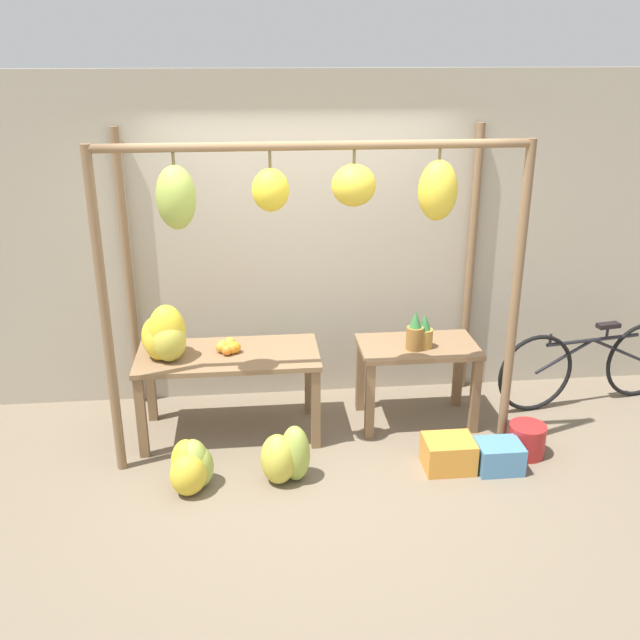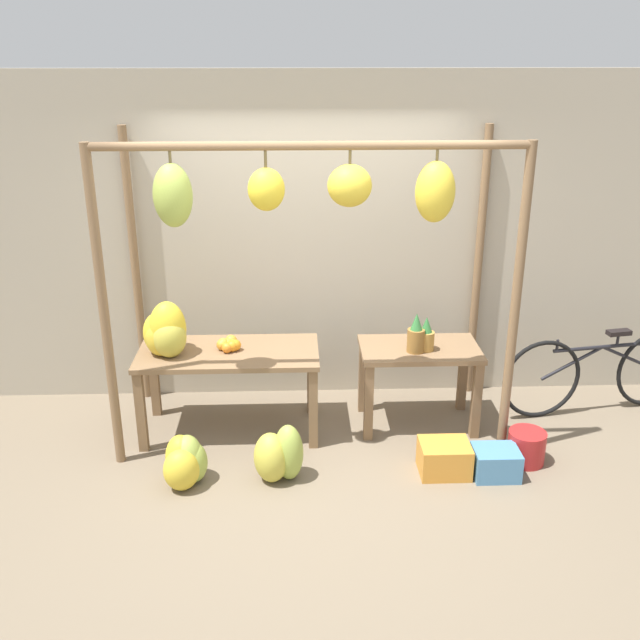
{
  "view_description": "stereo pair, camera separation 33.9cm",
  "coord_description": "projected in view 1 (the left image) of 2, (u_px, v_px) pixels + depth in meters",
  "views": [
    {
      "loc": [
        -0.46,
        -4.5,
        2.95
      ],
      "look_at": [
        0.08,
        0.67,
        0.96
      ],
      "focal_mm": 40.0,
      "sensor_mm": 36.0,
      "label": 1
    },
    {
      "loc": [
        -0.12,
        -4.52,
        2.95
      ],
      "look_at": [
        0.08,
        0.67,
        0.96
      ],
      "focal_mm": 40.0,
      "sensor_mm": 36.0,
      "label": 2
    }
  ],
  "objects": [
    {
      "name": "fruit_crate_white",
      "position": [
        448.0,
        454.0,
        5.31
      ],
      "size": [
        0.37,
        0.3,
        0.24
      ],
      "color": "orange",
      "rests_on": "ground_plane"
    },
    {
      "name": "stall_awning",
      "position": [
        313.0,
        221.0,
        5.0
      ],
      "size": [
        3.0,
        1.25,
        2.38
      ],
      "color": "brown",
      "rests_on": "ground_plane"
    },
    {
      "name": "banana_pile_ground_right",
      "position": [
        286.0,
        456.0,
        5.12
      ],
      "size": [
        0.45,
        0.36,
        0.43
      ],
      "color": "#9EB247",
      "rests_on": "ground_plane"
    },
    {
      "name": "pineapple_cluster",
      "position": [
        419.0,
        333.0,
        5.67
      ],
      "size": [
        0.22,
        0.16,
        0.32
      ],
      "color": "olive",
      "rests_on": "display_table_side"
    },
    {
      "name": "ground_plane",
      "position": [
        319.0,
        473.0,
        5.28
      ],
      "size": [
        20.0,
        20.0,
        0.0
      ],
      "primitive_type": "plane",
      "color": "#756651"
    },
    {
      "name": "display_table_side",
      "position": [
        417.0,
        361.0,
        5.84
      ],
      "size": [
        0.96,
        0.58,
        0.69
      ],
      "color": "brown",
      "rests_on": "ground_plane"
    },
    {
      "name": "parked_bicycle",
      "position": [
        590.0,
        365.0,
        6.2
      ],
      "size": [
        1.74,
        0.32,
        0.74
      ],
      "color": "black",
      "rests_on": "ground_plane"
    },
    {
      "name": "fruit_crate_purple",
      "position": [
        499.0,
        456.0,
        5.3
      ],
      "size": [
        0.33,
        0.27,
        0.22
      ],
      "color": "#4C84B2",
      "rests_on": "ground_plane"
    },
    {
      "name": "display_table_main",
      "position": [
        229.0,
        366.0,
        5.62
      ],
      "size": [
        1.43,
        0.68,
        0.71
      ],
      "color": "brown",
      "rests_on": "ground_plane"
    },
    {
      "name": "orange_pile",
      "position": [
        228.0,
        347.0,
        5.6
      ],
      "size": [
        0.2,
        0.22,
        0.09
      ],
      "color": "orange",
      "rests_on": "display_table_main"
    },
    {
      "name": "shop_wall_back",
      "position": [
        302.0,
        241.0,
        6.08
      ],
      "size": [
        8.0,
        0.08,
        2.8
      ],
      "color": "#B2A893",
      "rests_on": "ground_plane"
    },
    {
      "name": "blue_bucket",
      "position": [
        527.0,
        440.0,
        5.48
      ],
      "size": [
        0.28,
        0.28,
        0.25
      ],
      "color": "#AD2323",
      "rests_on": "ground_plane"
    },
    {
      "name": "banana_pile_on_table",
      "position": [
        165.0,
        336.0,
        5.44
      ],
      "size": [
        0.43,
        0.45,
        0.44
      ],
      "color": "yellow",
      "rests_on": "display_table_main"
    },
    {
      "name": "banana_pile_ground_left",
      "position": [
        192.0,
        467.0,
        5.05
      ],
      "size": [
        0.35,
        0.42,
        0.37
      ],
      "color": "#9EB247",
      "rests_on": "ground_plane"
    }
  ]
}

